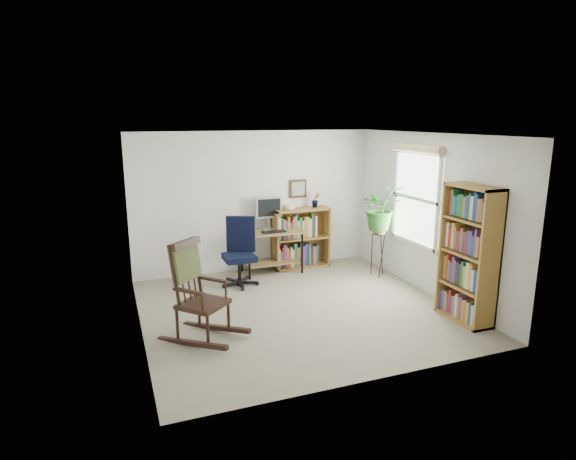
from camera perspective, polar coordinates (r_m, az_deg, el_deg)
name	(u,v)px	position (r m, az deg, el deg)	size (l,w,h in m)	color
floor	(298,309)	(6.81, 1.21, -9.35)	(4.20, 4.00, 0.00)	gray
ceiling	(299,134)	(6.30, 1.32, 11.25)	(4.20, 4.00, 0.00)	silver
wall_back	(255,202)	(8.30, -3.93, 3.37)	(4.20, 0.00, 2.40)	silver
wall_front	(376,268)	(4.72, 10.43, -4.45)	(4.20, 0.00, 2.40)	silver
wall_left	(135,239)	(6.01, -17.66, -1.05)	(0.00, 4.00, 2.40)	silver
wall_right	(429,215)	(7.48, 16.36, 1.77)	(0.00, 4.00, 2.40)	silver
window	(415,198)	(7.66, 14.87, 3.64)	(0.12, 1.20, 1.50)	silver
desk	(272,252)	(8.27, -1.94, -2.58)	(1.02, 0.56, 0.73)	olive
monitor	(269,213)	(8.24, -2.29, 2.00)	(0.46, 0.16, 0.56)	#B5B6BA
keyboard	(274,232)	(8.06, -1.69, -0.20)	(0.40, 0.15, 0.03)	black
office_chair	(239,252)	(7.61, -5.82, -2.61)	(0.60, 0.60, 1.10)	black
rocking_chair	(203,291)	(5.83, -10.09, -7.08)	(0.63, 1.06, 1.23)	black
low_bookshelf	(301,238)	(8.53, 1.56, -0.94)	(1.00, 0.33, 1.06)	olive
tall_bookshelf	(469,254)	(6.61, 20.62, -2.73)	(0.34, 0.78, 1.79)	olive
plant_stand	(378,251)	(8.19, 10.68, -2.49)	(0.24, 0.24, 0.86)	black
spider_plant	(381,186)	(7.97, 11.01, 5.14)	(1.69, 1.88, 1.46)	#2A6B25
potted_plant_small	(316,204)	(8.53, 3.30, 3.05)	(0.13, 0.24, 0.11)	#2A6B25
framed_picture	(298,189)	(8.50, 1.21, 4.91)	(0.32, 0.04, 0.32)	black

